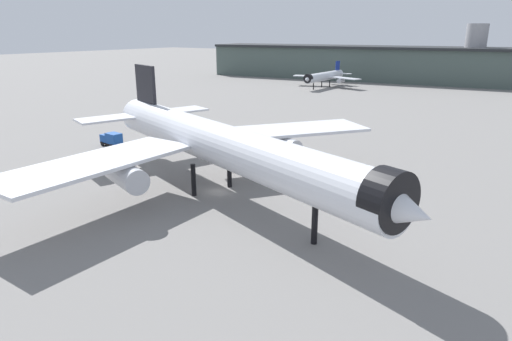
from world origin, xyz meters
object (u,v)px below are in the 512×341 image
(airliner_near_gate, at_px, (220,145))
(baggage_tug_wing, at_px, (239,133))
(service_truck_front, at_px, (112,139))
(airliner_far_taxiway, at_px, (325,76))

(airliner_near_gate, xyz_separation_m, baggage_tug_wing, (-21.08, 32.96, -6.96))
(airliner_near_gate, bearing_deg, service_truck_front, -176.82)
(airliner_near_gate, xyz_separation_m, airliner_far_taxiway, (-47.83, 132.74, -3.21))
(airliner_near_gate, height_order, baggage_tug_wing, airliner_near_gate)
(airliner_far_taxiway, relative_size, baggage_tug_wing, 10.08)
(service_truck_front, distance_m, baggage_tug_wing, 28.48)
(airliner_near_gate, bearing_deg, baggage_tug_wing, 141.15)
(airliner_near_gate, distance_m, airliner_far_taxiway, 141.13)
(baggage_tug_wing, bearing_deg, service_truck_front, -165.49)
(airliner_near_gate, height_order, service_truck_front, airliner_near_gate)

